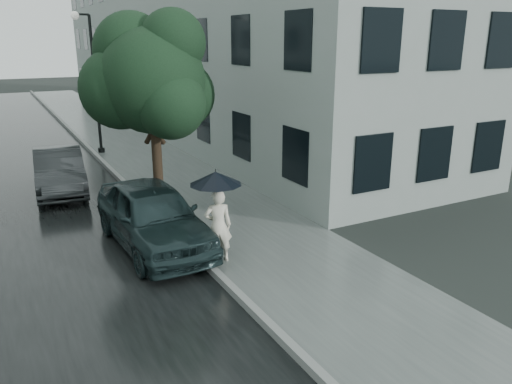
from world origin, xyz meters
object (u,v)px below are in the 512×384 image
street_tree (151,79)px  car_near (153,215)px  pedestrian (218,226)px  lamp_post (91,75)px  car_far (59,171)px

street_tree → car_near: street_tree is taller
pedestrian → lamp_post: bearing=-72.8°
lamp_post → car_far: 6.18m
lamp_post → car_far: (-2.18, -5.19, -2.55)m
pedestrian → car_near: pedestrian is taller
pedestrian → car_near: size_ratio=0.36×
pedestrian → lamp_post: 12.53m
lamp_post → car_far: size_ratio=1.40×
lamp_post → car_near: bearing=-100.9°
street_tree → pedestrian: bearing=-85.9°
car_near → car_far: bearing=100.5°
street_tree → car_far: (-2.05, 3.65, -3.00)m
pedestrian → car_far: size_ratio=0.40×
pedestrian → street_tree: bearing=-69.2°
car_near → car_far: 5.80m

